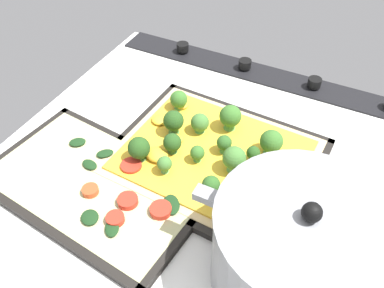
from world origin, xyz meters
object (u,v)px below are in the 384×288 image
Objects in this scene: broccoli_pizza at (213,152)px; baking_tray_back at (96,186)px; baking_tray_front at (213,160)px; veggie_pizza_back at (98,184)px; cooking_pot at (299,250)px.

broccoli_pizza is 20.23cm from baking_tray_back.
broccoli_pizza reaches higher than baking_tray_front.
baking_tray_front is at bearing 171.89° from broccoli_pizza.
veggie_pizza_back is 32.86cm from cooking_pot.
veggie_pizza_back reaches higher than baking_tray_front.
cooking_pot is (-18.19, 14.89, 6.45)cm from baking_tray_front.
cooking_pot is (-18.39, 14.92, 4.61)cm from broccoli_pizza.
baking_tray_front is 1.25× the size of cooking_pot.
broccoli_pizza reaches higher than veggie_pizza_back.
baking_tray_back is at bearing 43.76° from broccoli_pizza.
broccoli_pizza is at bearing -8.11° from baking_tray_front.
veggie_pizza_back is (14.15, 13.90, 0.69)cm from baking_tray_front.
cooking_pot is (-32.33, 0.99, 5.77)cm from veggie_pizza_back.
broccoli_pizza is 19.74cm from veggie_pizza_back.
baking_tray_back is (14.55, 13.93, -1.84)cm from broccoli_pizza.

